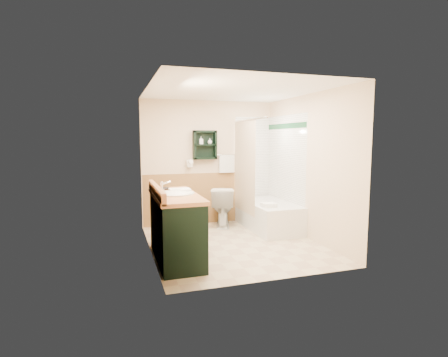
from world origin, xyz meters
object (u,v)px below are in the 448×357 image
at_px(vanity, 176,227).
at_px(vanity_book, 159,182).
at_px(hair_dryer, 189,163).
at_px(wall_shelf, 205,145).
at_px(toilet, 222,206).
at_px(soap_bottle_a, 201,142).
at_px(bathtub, 268,215).
at_px(soap_bottle_b, 210,142).

xyz_separation_m(vanity, vanity_book, (-0.17, 0.49, 0.57)).
bearing_deg(hair_dryer, wall_shelf, -4.76).
relative_size(wall_shelf, toilet, 0.72).
bearing_deg(soap_bottle_a, hair_dryer, 172.35).
distance_m(wall_shelf, vanity_book, 1.78).
xyz_separation_m(toilet, soap_bottle_a, (-0.36, 0.22, 1.22)).
xyz_separation_m(vanity_book, soap_bottle_a, (0.98, 1.33, 0.57)).
bearing_deg(vanity, vanity_book, 108.48).
xyz_separation_m(vanity, soap_bottle_a, (0.82, 1.82, 1.14)).
distance_m(hair_dryer, vanity, 2.08).
xyz_separation_m(bathtub, soap_bottle_a, (-1.10, 0.70, 1.35)).
bearing_deg(vanity_book, soap_bottle_b, 45.05).
bearing_deg(vanity_book, soap_bottle_a, 49.62).
height_order(hair_dryer, vanity, hair_dryer).
distance_m(hair_dryer, soap_bottle_a, 0.46).
distance_m(hair_dryer, bathtub, 1.79).
bearing_deg(vanity, soap_bottle_a, 65.78).
height_order(wall_shelf, soap_bottle_b, wall_shelf).
bearing_deg(hair_dryer, soap_bottle_b, -4.31).
xyz_separation_m(vanity, bathtub, (1.92, 1.12, -0.21)).
bearing_deg(bathtub, hair_dryer, 151.02).
xyz_separation_m(hair_dryer, vanity_book, (-0.76, -1.36, -0.17)).
height_order(vanity, bathtub, vanity).
bearing_deg(bathtub, soap_bottle_a, 147.43).
height_order(hair_dryer, vanity_book, hair_dryer).
bearing_deg(toilet, vanity, 71.21).
bearing_deg(soap_bottle_a, soap_bottle_b, 0.00).
bearing_deg(toilet, vanity_book, 57.04).
distance_m(wall_shelf, bathtub, 1.80).
height_order(toilet, soap_bottle_b, soap_bottle_b).
relative_size(soap_bottle_a, soap_bottle_b, 1.35).
height_order(vanity_book, soap_bottle_b, soap_bottle_b).
distance_m(hair_dryer, toilet, 1.04).
xyz_separation_m(hair_dryer, bathtub, (1.33, -0.73, -0.95)).
bearing_deg(soap_bottle_b, soap_bottle_a, 180.00).
bearing_deg(soap_bottle_a, bathtub, -32.57).
xyz_separation_m(wall_shelf, vanity_book, (-1.06, -1.33, -0.52)).
relative_size(wall_shelf, hair_dryer, 2.29).
bearing_deg(soap_bottle_a, vanity_book, -126.58).
bearing_deg(wall_shelf, toilet, -38.70).
distance_m(bathtub, soap_bottle_a, 1.88).
xyz_separation_m(bathtub, toilet, (-0.74, 0.48, 0.12)).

